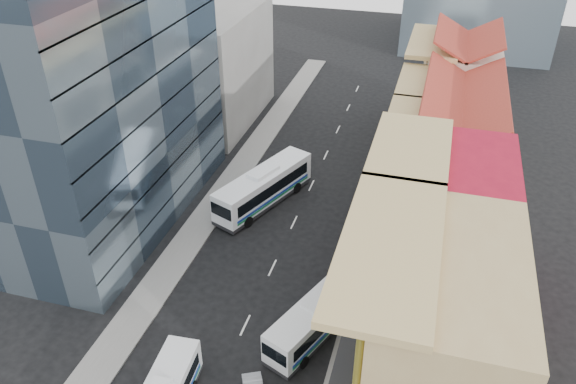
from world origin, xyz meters
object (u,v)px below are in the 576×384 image
(shophouse_tan, at_px, (442,337))
(bus_right, at_px, (319,314))
(bus_left_far, at_px, (264,187))
(office_tower, at_px, (93,67))

(shophouse_tan, bearing_deg, bus_right, 154.81)
(shophouse_tan, xyz_separation_m, bus_right, (-8.50, 4.00, -4.32))
(bus_left_far, distance_m, bus_right, 17.97)
(shophouse_tan, xyz_separation_m, office_tower, (-31.00, 14.00, 9.00))
(office_tower, relative_size, bus_right, 2.86)
(shophouse_tan, height_order, bus_right, shophouse_tan)
(bus_right, bearing_deg, bus_left_far, 143.55)
(shophouse_tan, relative_size, office_tower, 0.47)
(bus_right, bearing_deg, shophouse_tan, -2.83)
(office_tower, bearing_deg, bus_left_far, 22.16)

